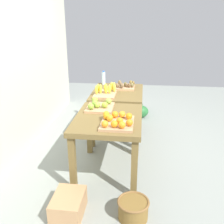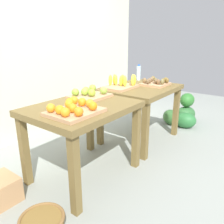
# 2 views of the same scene
# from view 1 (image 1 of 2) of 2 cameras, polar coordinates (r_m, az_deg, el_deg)

# --- Properties ---
(ground_plane) EXTENTS (8.00, 8.00, 0.00)m
(ground_plane) POSITION_cam_1_polar(r_m,az_deg,el_deg) (3.91, 0.35, -8.46)
(ground_plane) COLOR gray
(back_wall) EXTENTS (4.40, 0.12, 3.00)m
(back_wall) POSITION_cam_1_polar(r_m,az_deg,el_deg) (3.84, -20.64, 13.33)
(back_wall) COLOR beige
(back_wall) RESTS_ON ground_plane
(display_table_left) EXTENTS (1.04, 0.80, 0.76)m
(display_table_left) POSITION_cam_1_polar(r_m,az_deg,el_deg) (3.13, -0.79, -2.96)
(display_table_left) COLOR brown
(display_table_left) RESTS_ON ground_plane
(display_table_right) EXTENTS (1.04, 0.80, 0.76)m
(display_table_right) POSITION_cam_1_polar(r_m,az_deg,el_deg) (4.17, 1.24, 3.14)
(display_table_right) COLOR brown
(display_table_right) RESTS_ON ground_plane
(orange_bin) EXTENTS (0.44, 0.38, 0.11)m
(orange_bin) POSITION_cam_1_polar(r_m,az_deg,el_deg) (2.85, 1.07, -2.02)
(orange_bin) COLOR tan
(orange_bin) RESTS_ON display_table_left
(apple_bin) EXTENTS (0.40, 0.34, 0.11)m
(apple_bin) POSITION_cam_1_polar(r_m,az_deg,el_deg) (3.35, -2.81, 1.41)
(apple_bin) COLOR tan
(apple_bin) RESTS_ON display_table_left
(banana_crate) EXTENTS (0.44, 0.32, 0.17)m
(banana_crate) POSITION_cam_1_polar(r_m,az_deg,el_deg) (3.93, -1.44, 4.49)
(banana_crate) COLOR tan
(banana_crate) RESTS_ON display_table_right
(kiwi_bin) EXTENTS (0.36, 0.33, 0.10)m
(kiwi_bin) POSITION_cam_1_polar(r_m,az_deg,el_deg) (4.32, 2.98, 5.79)
(kiwi_bin) COLOR tan
(kiwi_bin) RESTS_ON display_table_right
(water_bottle) EXTENTS (0.06, 0.06, 0.24)m
(water_bottle) POSITION_cam_1_polar(r_m,az_deg,el_deg) (4.55, -1.89, 7.56)
(water_bottle) COLOR silver
(water_bottle) RESTS_ON display_table_right
(watermelon_pile) EXTENTS (0.67, 0.64, 0.51)m
(watermelon_pile) POSITION_cam_1_polar(r_m,az_deg,el_deg) (5.22, 5.14, 1.19)
(watermelon_pile) COLOR #2D6331
(watermelon_pile) RESTS_ON ground_plane
(wicker_basket) EXTENTS (0.32, 0.32, 0.21)m
(wicker_basket) POSITION_cam_1_polar(r_m,az_deg,el_deg) (2.72, 4.73, -20.66)
(wicker_basket) COLOR brown
(wicker_basket) RESTS_ON ground_plane
(cardboard_produce_box) EXTENTS (0.40, 0.30, 0.22)m
(cardboard_produce_box) POSITION_cam_1_polar(r_m,az_deg,el_deg) (2.78, -9.66, -19.77)
(cardboard_produce_box) COLOR tan
(cardboard_produce_box) RESTS_ON ground_plane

